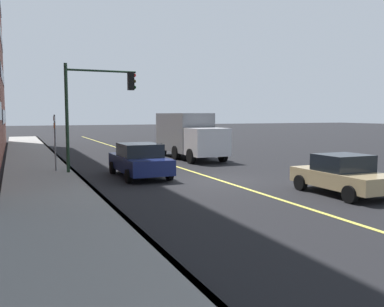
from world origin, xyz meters
name	(u,v)px	position (x,y,z in m)	size (l,w,h in m)	color
ground	(218,180)	(0.00, 0.00, 0.00)	(200.00, 200.00, 0.00)	black
sidewalk_slab	(48,190)	(0.00, 7.25, 0.07)	(80.00, 3.29, 0.15)	gray
curb_edge	(90,187)	(0.00, 5.69, 0.07)	(80.00, 0.16, 0.15)	slate
lane_stripe_center	(218,180)	(0.00, 0.00, 0.01)	(80.00, 0.16, 0.01)	#D8CC4C
car_navy	(139,160)	(2.32, 2.98, 0.79)	(4.69, 2.09, 1.58)	navy
car_tan	(343,175)	(-4.80, -2.71, 0.73)	(3.91, 2.08, 1.47)	tan
truck_gray	(188,134)	(9.16, -2.38, 1.60)	(7.46, 2.42, 3.01)	silver
traffic_light_mast	(95,99)	(4.19, 4.66, 3.67)	(0.28, 3.51, 5.36)	#1E3823
street_sign_post	(55,139)	(5.01, 6.51, 1.72)	(0.60, 0.08, 2.93)	slate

